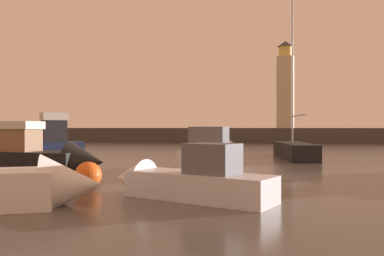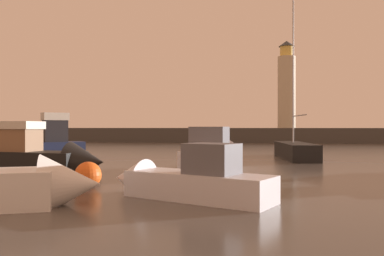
{
  "view_description": "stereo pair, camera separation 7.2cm",
  "coord_description": "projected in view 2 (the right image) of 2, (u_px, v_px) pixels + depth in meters",
  "views": [
    {
      "loc": [
        2.22,
        -1.22,
        2.39
      ],
      "look_at": [
        -0.31,
        16.98,
        2.34
      ],
      "focal_mm": 38.27,
      "sensor_mm": 36.0,
      "label": 1
    },
    {
      "loc": [
        2.29,
        -1.21,
        2.39
      ],
      "look_at": [
        -0.31,
        16.98,
        2.34
      ],
      "focal_mm": 38.27,
      "sensor_mm": 36.0,
      "label": 2
    }
  ],
  "objects": [
    {
      "name": "breakwater",
      "position": [
        235.0,
        135.0,
        62.77
      ],
      "size": [
        84.27,
        4.4,
        2.22
      ],
      "primitive_type": "cube",
      "color": "#423F3D",
      "rests_on": "ground_plane"
    },
    {
      "name": "mooring_buoy",
      "position": [
        88.0,
        175.0,
        15.83
      ],
      "size": [
        1.04,
        1.04,
        1.04
      ],
      "primitive_type": "sphere",
      "color": "#EA5919",
      "rests_on": "ground_plane"
    },
    {
      "name": "lighthouse",
      "position": [
        287.0,
        87.0,
        61.66
      ],
      "size": [
        2.65,
        2.65,
        13.17
      ],
      "color": "beige",
      "rests_on": "breakwater"
    },
    {
      "name": "motorboat_5",
      "position": [
        41.0,
        144.0,
        31.38
      ],
      "size": [
        6.13,
        5.63,
        3.62
      ],
      "color": "#1E284C",
      "rests_on": "ground_plane"
    },
    {
      "name": "motorboat_2",
      "position": [
        217.0,
        155.0,
        22.75
      ],
      "size": [
        3.06,
        7.55,
        2.76
      ],
      "color": "silver",
      "rests_on": "ground_plane"
    },
    {
      "name": "motorboat_1",
      "position": [
        181.0,
        180.0,
        13.76
      ],
      "size": [
        6.24,
        4.01,
        2.13
      ],
      "color": "silver",
      "rests_on": "ground_plane"
    },
    {
      "name": "sailboat_moored",
      "position": [
        295.0,
        150.0,
        30.86
      ],
      "size": [
        2.64,
        8.54,
        12.49
      ],
      "color": "black",
      "rests_on": "ground_plane"
    },
    {
      "name": "motorboat_0",
      "position": [
        43.0,
        156.0,
        21.73
      ],
      "size": [
        7.55,
        3.02,
        3.12
      ],
      "color": "black",
      "rests_on": "ground_plane"
    },
    {
      "name": "ground_plane",
      "position": [
        221.0,
        157.0,
        32.15
      ],
      "size": [
        220.0,
        220.0,
        0.0
      ],
      "primitive_type": "plane",
      "color": "#4C4742"
    }
  ]
}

